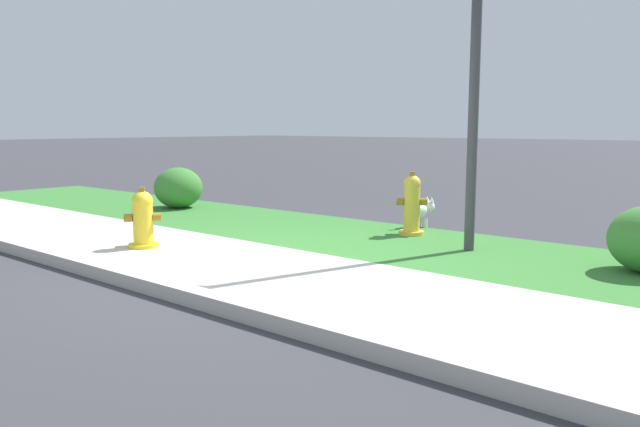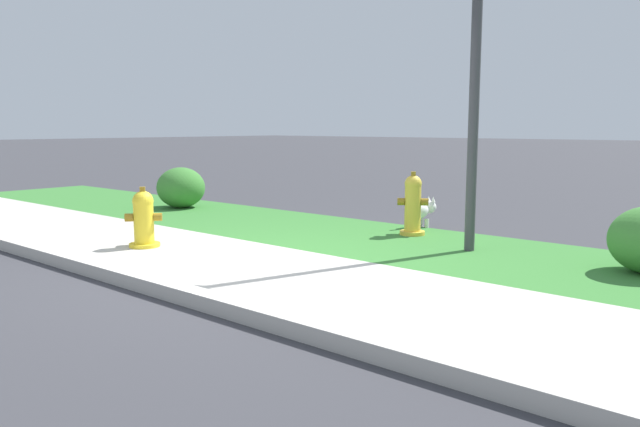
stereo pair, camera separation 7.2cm
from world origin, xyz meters
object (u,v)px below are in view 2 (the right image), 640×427
object	(u,v)px
fire_hydrant_by_grass_verge	(144,219)
small_white_dog	(421,211)
fire_hydrant_across_street	(413,204)
shrub_bush_far_verge	(181,188)

from	to	relation	value
fire_hydrant_by_grass_verge	small_white_dog	size ratio (longest dim) A/B	1.42
fire_hydrant_across_street	small_white_dog	bearing A→B (deg)	78.40
small_white_dog	fire_hydrant_across_street	bearing A→B (deg)	-139.81
fire_hydrant_by_grass_verge	shrub_bush_far_verge	bearing A→B (deg)	86.04
small_white_dog	shrub_bush_far_verge	size ratio (longest dim) A/B	0.61
fire_hydrant_across_street	shrub_bush_far_verge	size ratio (longest dim) A/B	1.00
fire_hydrant_across_street	shrub_bush_far_verge	xyz separation A→B (m)	(-4.31, -0.29, -0.05)
small_white_dog	shrub_bush_far_verge	bearing A→B (deg)	120.40
fire_hydrant_by_grass_verge	shrub_bush_far_verge	world-z (taller)	fire_hydrant_by_grass_verge
fire_hydrant_by_grass_verge	fire_hydrant_across_street	distance (m)	3.21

